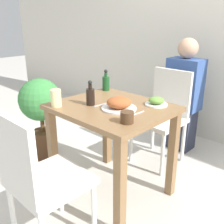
{
  "coord_description": "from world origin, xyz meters",
  "views": [
    {
      "loc": [
        1.26,
        -1.31,
        1.36
      ],
      "look_at": [
        0.0,
        0.0,
        0.69
      ],
      "focal_mm": 42.0,
      "sensor_mm": 36.0,
      "label": 1
    }
  ],
  "objects_px": {
    "side_plate": "(156,102)",
    "potted_plant_left": "(41,108)",
    "juice_glass": "(56,98)",
    "condiment_bottle": "(90,96)",
    "person_figure": "(183,96)",
    "drink_cup": "(127,117)",
    "sauce_bottle": "(106,82)",
    "food_plate": "(119,104)",
    "chair_near": "(38,176)",
    "chair_far": "(164,111)"
  },
  "relations": [
    {
      "from": "side_plate",
      "to": "sauce_bottle",
      "type": "height_order",
      "value": "sauce_bottle"
    },
    {
      "from": "sauce_bottle",
      "to": "potted_plant_left",
      "type": "distance_m",
      "value": 0.71
    },
    {
      "from": "sauce_bottle",
      "to": "potted_plant_left",
      "type": "relative_size",
      "value": 0.23
    },
    {
      "from": "drink_cup",
      "to": "sauce_bottle",
      "type": "height_order",
      "value": "sauce_bottle"
    },
    {
      "from": "drink_cup",
      "to": "juice_glass",
      "type": "xyz_separation_m",
      "value": [
        -0.57,
        -0.12,
        0.03
      ]
    },
    {
      "from": "chair_near",
      "to": "juice_glass",
      "type": "distance_m",
      "value": 0.61
    },
    {
      "from": "food_plate",
      "to": "potted_plant_left",
      "type": "height_order",
      "value": "food_plate"
    },
    {
      "from": "drink_cup",
      "to": "sauce_bottle",
      "type": "distance_m",
      "value": 0.78
    },
    {
      "from": "side_plate",
      "to": "food_plate",
      "type": "bearing_deg",
      "value": -118.44
    },
    {
      "from": "juice_glass",
      "to": "sauce_bottle",
      "type": "height_order",
      "value": "sauce_bottle"
    },
    {
      "from": "person_figure",
      "to": "juice_glass",
      "type": "bearing_deg",
      "value": -101.05
    },
    {
      "from": "chair_near",
      "to": "sauce_bottle",
      "type": "distance_m",
      "value": 1.09
    },
    {
      "from": "chair_near",
      "to": "sauce_bottle",
      "type": "xyz_separation_m",
      "value": [
        -0.41,
        0.96,
        0.31
      ]
    },
    {
      "from": "sauce_bottle",
      "to": "condiment_bottle",
      "type": "distance_m",
      "value": 0.43
    },
    {
      "from": "chair_near",
      "to": "potted_plant_left",
      "type": "xyz_separation_m",
      "value": [
        -0.97,
        0.63,
        0.02
      ]
    },
    {
      "from": "side_plate",
      "to": "chair_far",
      "type": "bearing_deg",
      "value": 115.72
    },
    {
      "from": "side_plate",
      "to": "condiment_bottle",
      "type": "relative_size",
      "value": 0.9
    },
    {
      "from": "chair_near",
      "to": "side_plate",
      "type": "bearing_deg",
      "value": -99.25
    },
    {
      "from": "chair_far",
      "to": "juice_glass",
      "type": "bearing_deg",
      "value": -104.73
    },
    {
      "from": "potted_plant_left",
      "to": "side_plate",
      "type": "bearing_deg",
      "value": 14.95
    },
    {
      "from": "juice_glass",
      "to": "chair_near",
      "type": "bearing_deg",
      "value": -48.28
    },
    {
      "from": "sauce_bottle",
      "to": "condiment_bottle",
      "type": "relative_size",
      "value": 1.0
    },
    {
      "from": "drink_cup",
      "to": "juice_glass",
      "type": "height_order",
      "value": "juice_glass"
    },
    {
      "from": "side_plate",
      "to": "potted_plant_left",
      "type": "bearing_deg",
      "value": -165.05
    },
    {
      "from": "side_plate",
      "to": "condiment_bottle",
      "type": "distance_m",
      "value": 0.49
    },
    {
      "from": "condiment_bottle",
      "to": "person_figure",
      "type": "bearing_deg",
      "value": 84.4
    },
    {
      "from": "chair_near",
      "to": "side_plate",
      "type": "distance_m",
      "value": 0.97
    },
    {
      "from": "drink_cup",
      "to": "potted_plant_left",
      "type": "bearing_deg",
      "value": 174.69
    },
    {
      "from": "chair_near",
      "to": "sauce_bottle",
      "type": "height_order",
      "value": "sauce_bottle"
    },
    {
      "from": "chair_near",
      "to": "person_figure",
      "type": "distance_m",
      "value": 1.77
    },
    {
      "from": "sauce_bottle",
      "to": "drink_cup",
      "type": "bearing_deg",
      "value": -35.34
    },
    {
      "from": "food_plate",
      "to": "condiment_bottle",
      "type": "height_order",
      "value": "condiment_bottle"
    },
    {
      "from": "sauce_bottle",
      "to": "person_figure",
      "type": "relative_size",
      "value": 0.16
    },
    {
      "from": "chair_near",
      "to": "sauce_bottle",
      "type": "relative_size",
      "value": 4.84
    },
    {
      "from": "side_plate",
      "to": "juice_glass",
      "type": "relative_size",
      "value": 1.31
    },
    {
      "from": "condiment_bottle",
      "to": "person_figure",
      "type": "distance_m",
      "value": 1.21
    },
    {
      "from": "side_plate",
      "to": "person_figure",
      "type": "distance_m",
      "value": 0.9
    },
    {
      "from": "juice_glass",
      "to": "potted_plant_left",
      "type": "bearing_deg",
      "value": 159.68
    },
    {
      "from": "person_figure",
      "to": "side_plate",
      "type": "bearing_deg",
      "value": -74.32
    },
    {
      "from": "juice_glass",
      "to": "condiment_bottle",
      "type": "xyz_separation_m",
      "value": [
        0.15,
        0.2,
        0.01
      ]
    },
    {
      "from": "chair_near",
      "to": "sauce_bottle",
      "type": "bearing_deg",
      "value": -66.79
    },
    {
      "from": "food_plate",
      "to": "sauce_bottle",
      "type": "relative_size",
      "value": 1.34
    },
    {
      "from": "food_plate",
      "to": "sauce_bottle",
      "type": "xyz_separation_m",
      "value": [
        -0.43,
        0.29,
        0.03
      ]
    },
    {
      "from": "chair_near",
      "to": "side_plate",
      "type": "height_order",
      "value": "chair_near"
    },
    {
      "from": "chair_near",
      "to": "food_plate",
      "type": "relative_size",
      "value": 3.6
    },
    {
      "from": "chair_far",
      "to": "drink_cup",
      "type": "xyz_separation_m",
      "value": [
        0.31,
        -0.9,
        0.27
      ]
    },
    {
      "from": "food_plate",
      "to": "juice_glass",
      "type": "xyz_separation_m",
      "value": [
        -0.37,
        -0.27,
        0.02
      ]
    },
    {
      "from": "side_plate",
      "to": "juice_glass",
      "type": "height_order",
      "value": "juice_glass"
    },
    {
      "from": "condiment_bottle",
      "to": "person_figure",
      "type": "height_order",
      "value": "person_figure"
    },
    {
      "from": "side_plate",
      "to": "potted_plant_left",
      "type": "relative_size",
      "value": 0.2
    }
  ]
}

